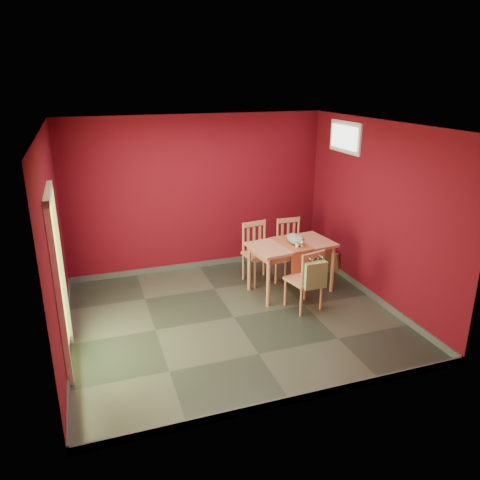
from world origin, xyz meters
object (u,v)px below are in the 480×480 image
object	(u,v)px
dining_table	(291,249)
cat	(295,237)
chair_far_right	(291,247)
tote_bag	(315,275)
chair_far_left	(258,252)
picture_frame	(332,260)
chair_near	(306,279)

from	to	relation	value
dining_table	cat	distance (m)	0.22
chair_far_right	tote_bag	world-z (taller)	chair_far_right
chair_far_left	cat	bearing A→B (deg)	-56.56
dining_table	tote_bag	distance (m)	0.86
cat	picture_frame	bearing A→B (deg)	44.24
chair_far_right	picture_frame	bearing A→B (deg)	-8.08
cat	tote_bag	bearing A→B (deg)	-78.44
dining_table	chair_near	distance (m)	0.68
tote_bag	dining_table	bearing A→B (deg)	88.30
chair_far_left	cat	distance (m)	0.80
chair_far_right	picture_frame	size ratio (longest dim) A/B	2.48
dining_table	chair_far_right	xyz separation A→B (m)	(0.29, 0.62, -0.21)
tote_bag	cat	distance (m)	0.88
dining_table	chair_far_right	size ratio (longest dim) A/B	1.41
dining_table	cat	size ratio (longest dim) A/B	3.11
cat	picture_frame	xyz separation A→B (m)	(1.01, 0.55, -0.73)
chair_far_left	chair_far_right	xyz separation A→B (m)	(0.64, 0.08, -0.01)
chair_near	cat	world-z (taller)	cat
cat	picture_frame	distance (m)	1.37
dining_table	picture_frame	distance (m)	1.28
chair_far_right	chair_near	xyz separation A→B (m)	(-0.35, -1.26, -0.02)
chair_far_right	chair_near	world-z (taller)	chair_far_right
chair_near	picture_frame	world-z (taller)	chair_near
dining_table	chair_near	size ratio (longest dim) A/B	1.46
chair_far_left	cat	size ratio (longest dim) A/B	2.27
chair_far_left	picture_frame	xyz separation A→B (m)	(1.40, -0.03, -0.32)
chair_far_left	tote_bag	bearing A→B (deg)	-77.09
cat	picture_frame	size ratio (longest dim) A/B	1.12
dining_table	chair_far_right	bearing A→B (deg)	65.18
tote_bag	cat	world-z (taller)	cat
picture_frame	chair_far_left	bearing A→B (deg)	178.95
dining_table	chair_far_left	distance (m)	0.67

